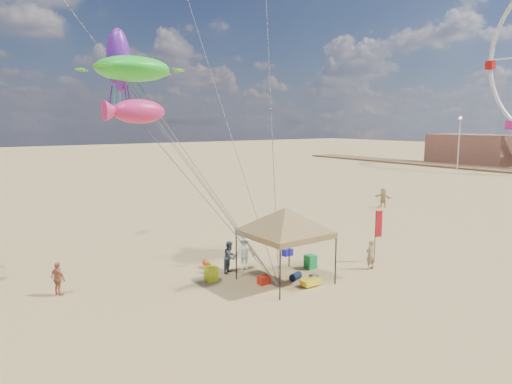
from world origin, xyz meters
TOP-DOWN VIEW (x-y plane):
  - ground at (0.00, 0.00)m, footprint 280.00×280.00m
  - canopy_tent at (0.23, 0.98)m, footprint 6.59×6.59m
  - feather_flag at (6.16, 0.59)m, footprint 0.42×0.12m
  - cooler_red at (-0.77, 1.27)m, footprint 0.54×0.38m
  - cooler_blue at (3.01, 4.23)m, footprint 0.54×0.38m
  - bag_navy at (0.75, 0.84)m, footprint 0.69×0.54m
  - bag_orange at (-1.74, 4.91)m, footprint 0.54×0.69m
  - chair_green at (2.52, 1.77)m, footprint 0.50×0.50m
  - chair_yellow at (-2.54, 3.03)m, footprint 0.50×0.50m
  - crate_grey at (1.48, 0.35)m, footprint 0.34×0.30m
  - beach_cart at (0.80, -0.17)m, footprint 0.90×0.50m
  - person_near_a at (4.90, -0.05)m, footprint 0.55×0.36m
  - person_near_b at (-1.18, 3.56)m, footprint 0.98×0.93m
  - person_near_c at (-0.34, 3.56)m, footprint 1.28×0.89m
  - person_far_a at (-8.80, 5.21)m, footprint 0.68×0.94m
  - person_far_c at (19.17, 10.99)m, footprint 0.96×1.65m
  - building_north at (67.00, 30.00)m, footprint 10.00×14.00m
  - lamp_north at (55.00, 26.00)m, footprint 0.50×0.50m
  - turtle_kite at (-5.14, 5.21)m, footprint 3.86×3.36m
  - fish_kite at (-6.40, 1.40)m, footprint 2.23×1.70m
  - squid_kite at (-5.59, 5.70)m, footprint 1.28×1.28m

SIDE VIEW (x-z plane):
  - ground at x=0.00m, z-range 0.00..0.00m
  - crate_grey at x=1.48m, z-range 0.00..0.28m
  - bag_navy at x=0.75m, z-range 0.00..0.36m
  - bag_orange at x=-1.74m, z-range 0.00..0.36m
  - cooler_red at x=-0.77m, z-range 0.00..0.38m
  - cooler_blue at x=3.01m, z-range 0.00..0.38m
  - beach_cart at x=0.80m, z-range 0.08..0.32m
  - chair_green at x=2.52m, z-range 0.00..0.70m
  - chair_yellow at x=-2.54m, z-range 0.00..0.70m
  - person_far_a at x=-8.80m, z-range 0.00..1.48m
  - person_near_a at x=4.90m, z-range 0.00..1.52m
  - person_near_b at x=-1.18m, z-range 0.00..1.59m
  - person_far_c at x=19.17m, z-range 0.00..1.69m
  - person_near_c at x=-0.34m, z-range 0.00..1.82m
  - feather_flag at x=6.16m, z-range 0.48..3.30m
  - building_north at x=67.00m, z-range 0.00..5.20m
  - canopy_tent at x=0.23m, z-range 1.35..5.42m
  - lamp_north at x=55.00m, z-range 1.39..9.64m
  - fish_kite at x=-6.40m, z-range 7.31..8.20m
  - turtle_kite at x=-5.14m, z-range 9.14..10.26m
  - squid_kite at x=-5.59m, z-range 8.71..11.48m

